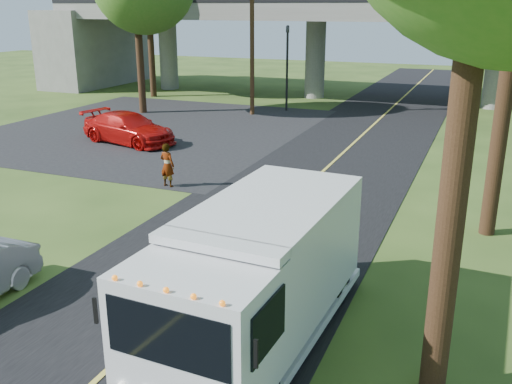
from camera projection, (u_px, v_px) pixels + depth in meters
The scene contains 10 objects.
ground at pixel (130, 351), 10.96m from camera, with size 120.00×120.00×0.00m, color #2D4318.
road at pixel (296, 197), 19.74m from camera, with size 7.00×90.00×0.02m, color black.
parking_lot at pixel (150, 129), 30.76m from camera, with size 16.00×18.00×0.01m, color black.
lane_line at pixel (296, 196), 19.74m from camera, with size 0.12×90.00×0.01m, color gold.
overpass at pixel (403, 34), 37.66m from camera, with size 54.00×10.00×7.30m.
traffic_signal at pixel (287, 59), 34.98m from camera, with size 0.18×0.22×5.20m.
utility_pole at pixel (252, 37), 33.34m from camera, with size 1.60×0.26×9.00m.
step_van at pixel (258, 273), 10.83m from camera, with size 2.67×6.61×2.73m.
red_sedan at pixel (129, 128), 27.33m from camera, with size 2.04×5.01×1.45m, color #B10D0A.
pedestrian at pixel (167, 165), 20.66m from camera, with size 0.59×0.39×1.63m, color gray.
Camera 1 is at (5.85, -7.83, 6.31)m, focal length 40.00 mm.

